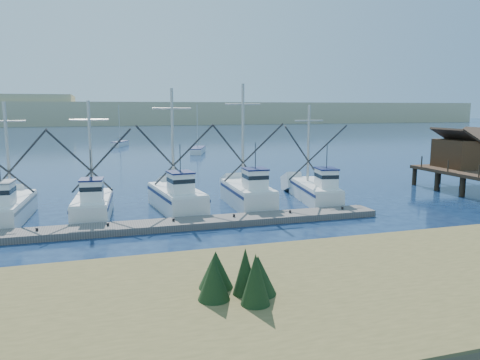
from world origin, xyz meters
name	(u,v)px	position (x,y,z in m)	size (l,w,h in m)	color
ground	(308,241)	(0.00, 0.00, 0.00)	(500.00, 500.00, 0.00)	#0D1C3B
shore_bank	(215,324)	(-8.00, -10.00, 0.80)	(40.00, 10.00, 1.60)	#4C422D
floating_dock	(141,227)	(-8.86, 5.33, 0.21)	(32.05, 2.14, 0.43)	#655F5A
dune_ridge	(119,113)	(0.00, 210.00, 5.00)	(360.00, 60.00, 10.00)	tan
trawler_fleet	(135,200)	(-8.85, 10.19, 0.96)	(31.92, 8.34, 9.38)	white
sailboat_near	(198,150)	(5.00, 53.14, 0.49)	(3.93, 7.09, 8.10)	white
sailboat_far	(120,144)	(-6.71, 71.43, 0.50)	(3.70, 5.82, 8.10)	white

